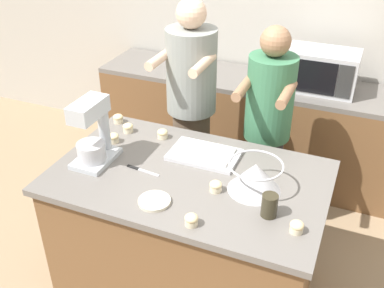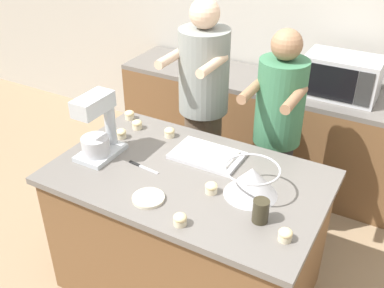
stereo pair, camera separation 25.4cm
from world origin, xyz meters
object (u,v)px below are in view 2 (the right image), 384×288
at_px(cupcake_3, 130,115).
at_px(cupcake_5, 180,219).
at_px(cupcake_1, 121,133).
at_px(cupcake_2, 211,188).
at_px(small_plate, 148,198).
at_px(knife, 142,167).
at_px(person_right, 276,138).
at_px(cupcake_0, 170,132).
at_px(stand_mixer, 98,130).
at_px(drinking_glass, 261,211).
at_px(cupcake_4, 285,235).
at_px(cupcake_6, 137,124).
at_px(microwave_oven, 342,77).
at_px(mixing_bowl, 251,180).
at_px(person_left, 203,112).
at_px(baking_tray, 207,155).

height_order(cupcake_3, cupcake_5, same).
height_order(cupcake_1, cupcake_2, same).
bearing_deg(small_plate, knife, 131.38).
height_order(person_right, cupcake_0, person_right).
bearing_deg(stand_mixer, knife, 2.26).
xyz_separation_m(drinking_glass, cupcake_4, (0.16, -0.07, -0.03)).
relative_size(knife, cupcake_6, 3.18).
xyz_separation_m(knife, cupcake_1, (-0.32, 0.22, 0.03)).
distance_m(person_right, drinking_glass, 0.95).
bearing_deg(cupcake_5, cupcake_6, 137.21).
xyz_separation_m(microwave_oven, cupcake_2, (-0.30, -1.60, -0.13)).
xyz_separation_m(mixing_bowl, knife, (-0.67, -0.08, -0.09)).
xyz_separation_m(mixing_bowl, cupcake_3, (-1.09, 0.39, -0.06)).
xyz_separation_m(knife, cupcake_2, (0.47, -0.02, 0.03)).
bearing_deg(drinking_glass, cupcake_2, 164.68).
bearing_deg(knife, person_left, 91.03).
bearing_deg(cupcake_3, cupcake_4, -24.98).
bearing_deg(stand_mixer, small_plate, -24.08).
height_order(drinking_glass, cupcake_4, drinking_glass).
height_order(knife, cupcake_6, cupcake_6).
height_order(drinking_glass, cupcake_1, drinking_glass).
bearing_deg(cupcake_3, person_left, 39.44).
distance_m(person_left, cupcake_4, 1.38).
bearing_deg(cupcake_5, cupcake_0, 125.24).
xyz_separation_m(baking_tray, cupcake_0, (-0.34, 0.10, 0.01)).
bearing_deg(cupcake_1, cupcake_5, -35.16).
bearing_deg(cupcake_1, cupcake_0, 32.30).
distance_m(cupcake_0, cupcake_5, 0.88).
height_order(mixing_bowl, cupcake_4, mixing_bowl).
distance_m(small_plate, cupcake_0, 0.68).
height_order(stand_mixer, cupcake_2, stand_mixer).
bearing_deg(cupcake_3, small_plate, -47.87).
distance_m(stand_mixer, cupcake_4, 1.27).
distance_m(knife, cupcake_3, 0.63).
bearing_deg(microwave_oven, cupcake_6, -131.52).
relative_size(person_right, cupcake_6, 23.12).
relative_size(small_plate, cupcake_4, 2.52).
distance_m(knife, cupcake_5, 0.56).
height_order(drinking_glass, knife, drinking_glass).
relative_size(drinking_glass, knife, 0.57).
bearing_deg(person_left, cupcake_5, -67.20).
bearing_deg(stand_mixer, cupcake_3, 104.95).
relative_size(drinking_glass, cupcake_3, 1.81).
xyz_separation_m(cupcake_0, cupcake_5, (0.51, -0.72, 0.00)).
height_order(person_right, cupcake_3, person_right).
relative_size(baking_tray, cupcake_3, 6.10).
bearing_deg(cupcake_5, baking_tray, 105.57).
relative_size(stand_mixer, mixing_bowl, 1.34).
distance_m(stand_mixer, small_plate, 0.58).
bearing_deg(cupcake_0, baking_tray, -17.18).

